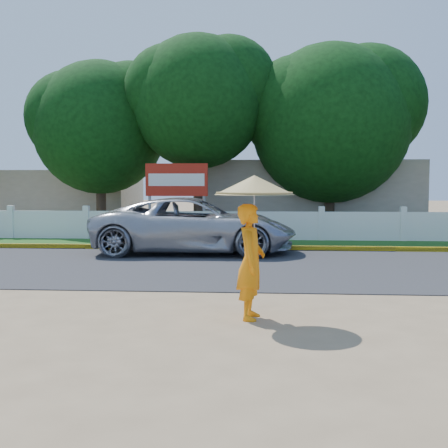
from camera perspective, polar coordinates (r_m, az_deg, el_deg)
name	(u,v)px	position (r m, az deg, el deg)	size (l,w,h in m)	color
ground	(216,304)	(10.24, -0.82, -8.11)	(120.00, 120.00, 0.00)	#9E8460
road	(231,266)	(14.65, 0.71, -4.32)	(60.00, 7.00, 0.02)	#38383A
grass_verge	(240,244)	(19.85, 1.61, -2.06)	(60.00, 3.50, 0.03)	#2D601E
curb	(237,248)	(18.16, 1.38, -2.44)	(40.00, 0.18, 0.16)	yellow
fence	(241,226)	(21.24, 1.79, -0.19)	(40.00, 0.10, 1.10)	silver
building_near	(308,195)	(28.05, 8.51, 2.98)	(10.00, 6.00, 3.20)	#B7AD99
building_far	(59,198)	(30.94, -16.44, 2.60)	(8.00, 5.00, 2.80)	#B7AD99
vehicle	(194,225)	(17.33, -3.03, -0.15)	(2.87, 6.23, 1.73)	#A7A8AF
monk_with_parasol	(253,226)	(8.93, 2.91, -0.18)	(1.27, 1.27, 2.30)	orange
billboard	(177,184)	(22.53, -4.84, 4.09)	(2.50, 0.13, 2.95)	gray
tree_row	(357,117)	(24.79, 13.33, 10.57)	(39.77, 7.27, 8.84)	#473828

